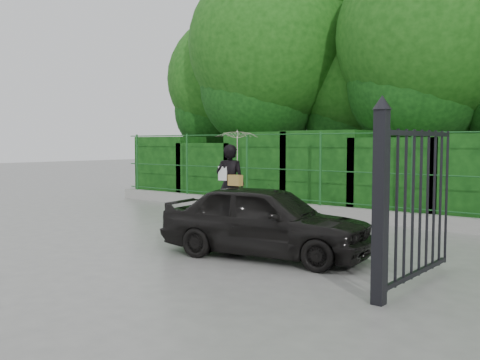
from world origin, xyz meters
The scene contains 8 objects.
ground centered at (0.00, 0.00, 0.00)m, with size 80.00×80.00×0.00m, color gray.
kerb centered at (0.00, 4.50, 0.15)m, with size 14.00×0.25×0.30m, color #9E9E99.
fence centered at (0.22, 4.50, 1.20)m, with size 14.13×0.06×1.80m.
hedge centered at (0.07, 5.50, 1.02)m, with size 14.20×1.20×2.15m.
trees centered at (1.14, 7.74, 4.62)m, with size 17.10×6.15×8.08m.
gate centered at (4.60, -0.72, 1.19)m, with size 0.22×2.33×2.36m.
woman centered at (-0.52, 2.32, 1.38)m, with size 1.00×0.95×2.13m.
car centered at (2.07, 0.04, 0.59)m, with size 1.38×3.44×1.17m, color black.
Camera 1 is at (7.17, -6.79, 1.83)m, focal length 40.00 mm.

